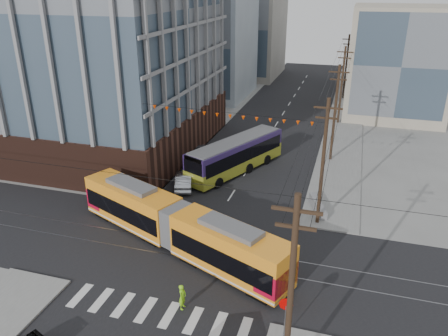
{
  "coord_description": "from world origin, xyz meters",
  "views": [
    {
      "loc": [
        10.23,
        -22.46,
        19.15
      ],
      "look_at": [
        0.49,
        9.87,
        4.66
      ],
      "focal_mm": 35.0,
      "sensor_mm": 36.0,
      "label": 1
    }
  ],
  "objects": [
    {
      "name": "streetcar",
      "position": [
        -1.56,
        4.21,
        1.9
      ],
      "size": [
        19.28,
        10.26,
        3.81
      ],
      "primitive_type": null,
      "rotation": [
        0.0,
        0.0,
        -0.4
      ],
      "color": "orange",
      "rests_on": "ground"
    },
    {
      "name": "pedestrian",
      "position": [
        1.38,
        -2.15,
        0.88
      ],
      "size": [
        0.42,
        0.64,
        1.76
      ],
      "primitive_type": "imported",
      "rotation": [
        0.0,
        0.0,
        1.57
      ],
      "color": "#88E018",
      "rests_on": "ground"
    },
    {
      "name": "bg_bldg_ne_far",
      "position": [
        18.0,
        68.0,
        7.0
      ],
      "size": [
        16.0,
        16.0,
        14.0
      ],
      "primitive_type": "cube",
      "color": "#8C99A5",
      "rests_on": "ground"
    },
    {
      "name": "ground",
      "position": [
        0.0,
        0.0,
        0.0
      ],
      "size": [
        160.0,
        160.0,
        0.0
      ],
      "primitive_type": "plane",
      "color": "slate"
    },
    {
      "name": "stop_sign",
      "position": [
        7.95,
        -2.82,
        1.34
      ],
      "size": [
        0.88,
        0.88,
        2.67
      ],
      "primitive_type": null,
      "rotation": [
        0.0,
        0.0,
        0.08
      ],
      "color": "#C30100",
      "rests_on": "ground"
    },
    {
      "name": "bg_bldg_nw_far",
      "position": [
        -14.0,
        72.0,
        10.0
      ],
      "size": [
        16.0,
        18.0,
        20.0
      ],
      "primitive_type": "cube",
      "color": "gray",
      "rests_on": "ground"
    },
    {
      "name": "parked_car_grey",
      "position": [
        -5.78,
        22.8,
        0.69
      ],
      "size": [
        4.11,
        5.5,
        1.39
      ],
      "primitive_type": "imported",
      "rotation": [
        0.0,
        0.0,
        3.55
      ],
      "color": "slate",
      "rests_on": "ground"
    },
    {
      "name": "bg_bldg_nw_near",
      "position": [
        -17.0,
        52.0,
        9.0
      ],
      "size": [
        18.0,
        16.0,
        18.0
      ],
      "primitive_type": "cube",
      "color": "#8C99A5",
      "rests_on": "ground"
    },
    {
      "name": "utility_pole_far",
      "position": [
        8.5,
        56.0,
        5.5
      ],
      "size": [
        0.3,
        0.3,
        11.0
      ],
      "primitive_type": "cylinder",
      "color": "black",
      "rests_on": "ground"
    },
    {
      "name": "utility_pole_near",
      "position": [
        8.5,
        -6.0,
        5.5
      ],
      "size": [
        0.3,
        0.3,
        11.0
      ],
      "primitive_type": "cylinder",
      "color": "black",
      "rests_on": "ground"
    },
    {
      "name": "parked_car_silver",
      "position": [
        -5.05,
        14.34,
        0.75
      ],
      "size": [
        2.98,
        4.84,
        1.51
      ],
      "primitive_type": "imported",
      "rotation": [
        0.0,
        0.0,
        3.47
      ],
      "color": "#AEB4BC",
      "rests_on": "ground"
    },
    {
      "name": "city_bus",
      "position": [
        -1.16,
        19.84,
        1.86
      ],
      "size": [
        8.0,
        13.12,
        3.72
      ],
      "primitive_type": null,
      "rotation": [
        0.0,
        0.0,
        -0.43
      ],
      "color": "#2A1A4C",
      "rests_on": "ground"
    },
    {
      "name": "office_building",
      "position": [
        -22.0,
        23.0,
        14.3
      ],
      "size": [
        30.0,
        25.0,
        28.6
      ],
      "primitive_type": "cube",
      "color": "#381E16",
      "rests_on": "ground"
    },
    {
      "name": "parked_car_white",
      "position": [
        -5.44,
        18.46,
        0.72
      ],
      "size": [
        3.4,
        5.34,
        1.44
      ],
      "primitive_type": "imported",
      "rotation": [
        0.0,
        0.0,
        3.44
      ],
      "color": "silver",
      "rests_on": "ground"
    },
    {
      "name": "jersey_barrier",
      "position": [
        8.3,
        13.39,
        0.41
      ],
      "size": [
        2.29,
        4.21,
        0.83
      ],
      "primitive_type": "cube",
      "rotation": [
        0.0,
        0.0,
        0.35
      ],
      "color": "gray",
      "rests_on": "ground"
    },
    {
      "name": "bg_bldg_ne_near",
      "position": [
        16.0,
        48.0,
        8.0
      ],
      "size": [
        14.0,
        14.0,
        16.0
      ],
      "primitive_type": "cube",
      "color": "gray",
      "rests_on": "ground"
    }
  ]
}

